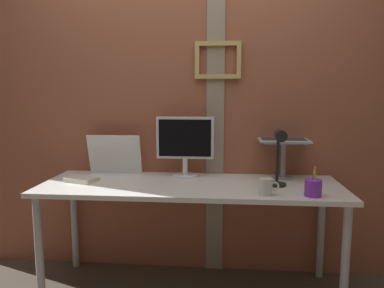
# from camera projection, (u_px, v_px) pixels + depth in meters

# --- Properties ---
(ground_plane) EXTENTS (6.00, 6.00, 0.00)m
(ground_plane) POSITION_uv_depth(u_px,v_px,m) (181.00, 287.00, 2.56)
(ground_plane) COLOR #4C4238
(brick_wall_back) EXTENTS (3.44, 0.16, 2.55)m
(brick_wall_back) POSITION_uv_depth(u_px,v_px,m) (187.00, 101.00, 2.75)
(brick_wall_back) COLOR #9E563D
(brick_wall_back) RESTS_ON ground_plane
(desk) EXTENTS (1.96, 0.66, 0.74)m
(desk) POSITION_uv_depth(u_px,v_px,m) (191.00, 194.00, 2.44)
(desk) COLOR white
(desk) RESTS_ON ground_plane
(monitor) EXTENTS (0.40, 0.18, 0.43)m
(monitor) POSITION_uv_depth(u_px,v_px,m) (185.00, 141.00, 2.61)
(monitor) COLOR white
(monitor) RESTS_ON desk
(laptop_stand) EXTENTS (0.28, 0.22, 0.26)m
(laptop_stand) POSITION_uv_depth(u_px,v_px,m) (283.00, 154.00, 2.56)
(laptop_stand) COLOR gray
(laptop_stand) RESTS_ON desk
(laptop) EXTENTS (0.34, 0.30, 0.20)m
(laptop) POSITION_uv_depth(u_px,v_px,m) (283.00, 133.00, 2.61)
(laptop) COLOR #ADB2B7
(laptop) RESTS_ON laptop_stand
(whiteboard_panel) EXTENTS (0.39, 0.09, 0.29)m
(whiteboard_panel) POSITION_uv_depth(u_px,v_px,m) (115.00, 155.00, 2.71)
(whiteboard_panel) COLOR white
(whiteboard_panel) RESTS_ON desk
(desk_lamp) EXTENTS (0.12, 0.20, 0.37)m
(desk_lamp) POSITION_uv_depth(u_px,v_px,m) (279.00, 152.00, 2.30)
(desk_lamp) COLOR black
(desk_lamp) RESTS_ON desk
(pen_cup) EXTENTS (0.10, 0.10, 0.18)m
(pen_cup) POSITION_uv_depth(u_px,v_px,m) (313.00, 188.00, 2.13)
(pen_cup) COLOR purple
(pen_cup) RESTS_ON desk
(coffee_mug) EXTENTS (0.12, 0.08, 0.10)m
(coffee_mug) POSITION_uv_depth(u_px,v_px,m) (266.00, 187.00, 2.16)
(coffee_mug) COLOR silver
(coffee_mug) RESTS_ON desk
(paper_clutter_stack) EXTENTS (0.23, 0.19, 0.03)m
(paper_clutter_stack) POSITION_uv_depth(u_px,v_px,m) (82.00, 179.00, 2.50)
(paper_clutter_stack) COLOR silver
(paper_clutter_stack) RESTS_ON desk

